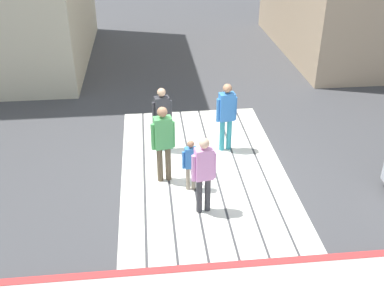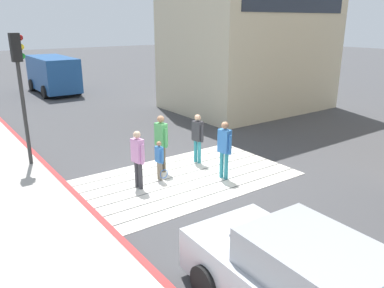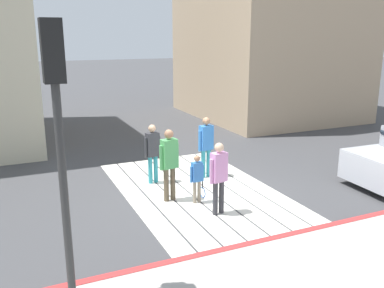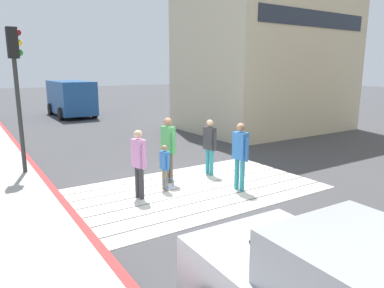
# 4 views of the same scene
# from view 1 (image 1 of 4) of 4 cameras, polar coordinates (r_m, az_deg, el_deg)

# --- Properties ---
(ground_plane) EXTENTS (120.00, 120.00, 0.00)m
(ground_plane) POSITION_cam_1_polar(r_m,az_deg,el_deg) (10.80, 1.37, -3.23)
(ground_plane) COLOR #424244
(crosswalk_stripes) EXTENTS (6.40, 3.80, 0.01)m
(crosswalk_stripes) POSITION_cam_1_polar(r_m,az_deg,el_deg) (10.80, 1.37, -3.20)
(crosswalk_stripes) COLOR silver
(crosswalk_stripes) RESTS_ON ground
(curb_painted) EXTENTS (0.16, 40.00, 0.13)m
(curb_painted) POSITION_cam_1_polar(r_m,az_deg,el_deg) (8.25, 4.31, -15.10)
(curb_painted) COLOR #BC3333
(curb_painted) RESTS_ON ground
(pedestrian_adult_lead) EXTENTS (0.27, 0.48, 1.67)m
(pedestrian_adult_lead) POSITION_cam_1_polar(r_m,az_deg,el_deg) (11.18, -3.74, 3.63)
(pedestrian_adult_lead) COLOR teal
(pedestrian_adult_lead) RESTS_ON ground
(pedestrian_adult_trailing) EXTENTS (0.29, 0.53, 1.82)m
(pedestrian_adult_trailing) POSITION_cam_1_polar(r_m,az_deg,el_deg) (9.91, -3.61, 0.61)
(pedestrian_adult_trailing) COLOR brown
(pedestrian_adult_trailing) RESTS_ON ground
(pedestrian_adult_side) EXTENTS (0.27, 0.49, 1.70)m
(pedestrian_adult_side) POSITION_cam_1_polar(r_m,az_deg,el_deg) (8.96, 1.48, -3.29)
(pedestrian_adult_side) COLOR #333338
(pedestrian_adult_side) RESTS_ON ground
(pedestrian_teen_behind) EXTENTS (0.28, 0.51, 1.78)m
(pedestrian_teen_behind) POSITION_cam_1_polar(r_m,az_deg,el_deg) (11.16, 4.31, 3.92)
(pedestrian_teen_behind) COLOR teal
(pedestrian_teen_behind) RESTS_ON ground
(pedestrian_child_with_racket) EXTENTS (0.28, 0.38, 1.22)m
(pedestrian_child_with_racket) POSITION_cam_1_polar(r_m,az_deg,el_deg) (9.78, -0.10, -2.36)
(pedestrian_child_with_racket) COLOR gray
(pedestrian_child_with_racket) RESTS_ON ground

